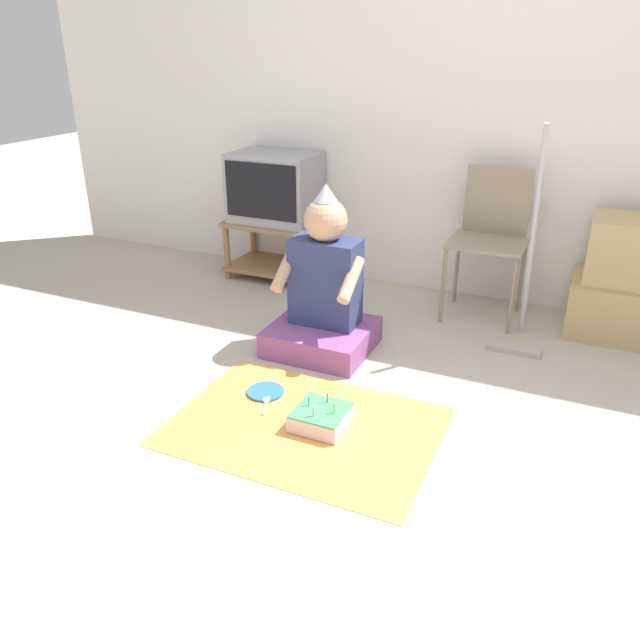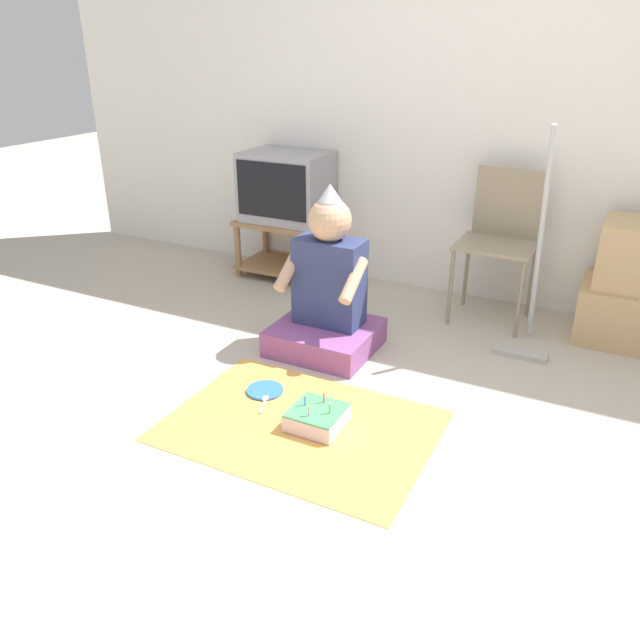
{
  "view_description": "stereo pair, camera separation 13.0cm",
  "coord_description": "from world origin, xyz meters",
  "px_view_note": "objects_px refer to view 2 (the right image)",
  "views": [
    {
      "loc": [
        0.69,
        -1.87,
        1.56
      ],
      "look_at": [
        -0.4,
        0.56,
        0.35
      ],
      "focal_mm": 35.0,
      "sensor_mm": 36.0,
      "label": 1
    },
    {
      "loc": [
        0.81,
        -1.81,
        1.56
      ],
      "look_at": [
        -0.4,
        0.56,
        0.35
      ],
      "focal_mm": 35.0,
      "sensor_mm": 36.0,
      "label": 2
    }
  ],
  "objects_px": {
    "folding_chair": "(501,233)",
    "cardboard_box_stack": "(638,289)",
    "dust_mop": "(531,292)",
    "birthday_cake": "(317,417)",
    "person_seated": "(327,297)",
    "tv": "(286,187)",
    "paper_plate": "(265,390)"
  },
  "relations": [
    {
      "from": "paper_plate",
      "to": "person_seated",
      "type": "bearing_deg",
      "value": 84.69
    },
    {
      "from": "birthday_cake",
      "to": "paper_plate",
      "type": "xyz_separation_m",
      "value": [
        -0.36,
        0.14,
        -0.04
      ]
    },
    {
      "from": "tv",
      "to": "dust_mop",
      "type": "bearing_deg",
      "value": -14.57
    },
    {
      "from": "cardboard_box_stack",
      "to": "dust_mop",
      "type": "relative_size",
      "value": 0.56
    },
    {
      "from": "folding_chair",
      "to": "dust_mop",
      "type": "xyz_separation_m",
      "value": [
        0.27,
        -0.4,
        -0.18
      ]
    },
    {
      "from": "tv",
      "to": "cardboard_box_stack",
      "type": "xyz_separation_m",
      "value": [
        2.23,
        -0.04,
        -0.33
      ]
    },
    {
      "from": "cardboard_box_stack",
      "to": "birthday_cake",
      "type": "bearing_deg",
      "value": -126.91
    },
    {
      "from": "cardboard_box_stack",
      "to": "person_seated",
      "type": "relative_size",
      "value": 0.75
    },
    {
      "from": "cardboard_box_stack",
      "to": "person_seated",
      "type": "height_order",
      "value": "person_seated"
    },
    {
      "from": "tv",
      "to": "folding_chair",
      "type": "distance_m",
      "value": 1.46
    },
    {
      "from": "tv",
      "to": "cardboard_box_stack",
      "type": "distance_m",
      "value": 2.25
    },
    {
      "from": "folding_chair",
      "to": "birthday_cake",
      "type": "relative_size",
      "value": 3.85
    },
    {
      "from": "person_seated",
      "to": "folding_chair",
      "type": "bearing_deg",
      "value": 50.03
    },
    {
      "from": "cardboard_box_stack",
      "to": "dust_mop",
      "type": "bearing_deg",
      "value": -141.01
    },
    {
      "from": "person_seated",
      "to": "paper_plate",
      "type": "bearing_deg",
      "value": -95.31
    },
    {
      "from": "birthday_cake",
      "to": "dust_mop",
      "type": "bearing_deg",
      "value": 59.89
    },
    {
      "from": "folding_chair",
      "to": "cardboard_box_stack",
      "type": "distance_m",
      "value": 0.8
    },
    {
      "from": "person_seated",
      "to": "birthday_cake",
      "type": "bearing_deg",
      "value": -66.81
    },
    {
      "from": "folding_chair",
      "to": "person_seated",
      "type": "relative_size",
      "value": 0.98
    },
    {
      "from": "folding_chair",
      "to": "cardboard_box_stack",
      "type": "relative_size",
      "value": 1.3
    },
    {
      "from": "dust_mop",
      "to": "birthday_cake",
      "type": "height_order",
      "value": "dust_mop"
    },
    {
      "from": "tv",
      "to": "person_seated",
      "type": "relative_size",
      "value": 0.64
    },
    {
      "from": "dust_mop",
      "to": "person_seated",
      "type": "xyz_separation_m",
      "value": [
        -0.97,
        -0.44,
        -0.05
      ]
    },
    {
      "from": "cardboard_box_stack",
      "to": "dust_mop",
      "type": "height_order",
      "value": "dust_mop"
    },
    {
      "from": "person_seated",
      "to": "birthday_cake",
      "type": "xyz_separation_m",
      "value": [
        0.3,
        -0.71,
        -0.25
      ]
    },
    {
      "from": "folding_chair",
      "to": "birthday_cake",
      "type": "xyz_separation_m",
      "value": [
        -0.4,
        -1.55,
        -0.48
      ]
    },
    {
      "from": "tv",
      "to": "birthday_cake",
      "type": "distance_m",
      "value": 2.0
    },
    {
      "from": "birthday_cake",
      "to": "person_seated",
      "type": "bearing_deg",
      "value": 113.19
    },
    {
      "from": "folding_chair",
      "to": "birthday_cake",
      "type": "height_order",
      "value": "folding_chair"
    },
    {
      "from": "cardboard_box_stack",
      "to": "birthday_cake",
      "type": "height_order",
      "value": "cardboard_box_stack"
    },
    {
      "from": "cardboard_box_stack",
      "to": "paper_plate",
      "type": "height_order",
      "value": "cardboard_box_stack"
    },
    {
      "from": "cardboard_box_stack",
      "to": "person_seated",
      "type": "distance_m",
      "value": 1.7
    }
  ]
}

